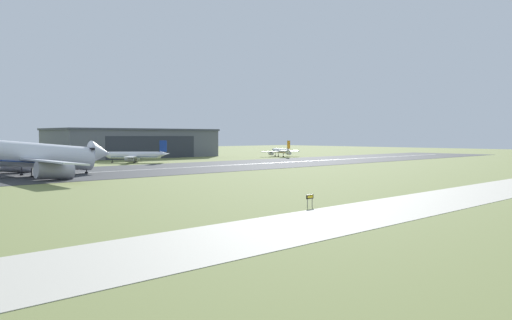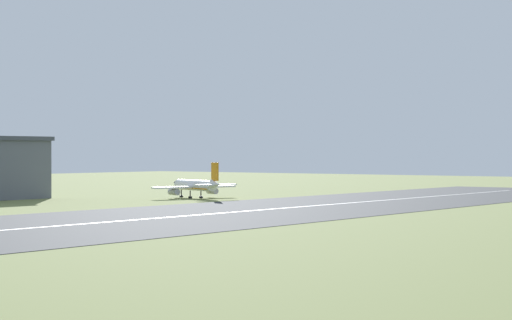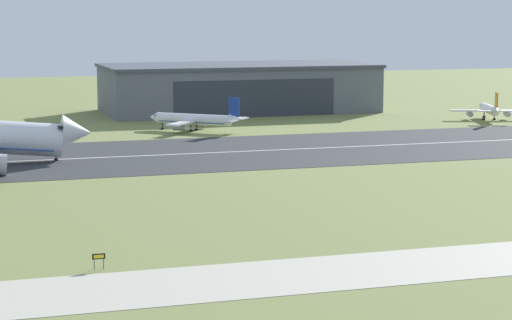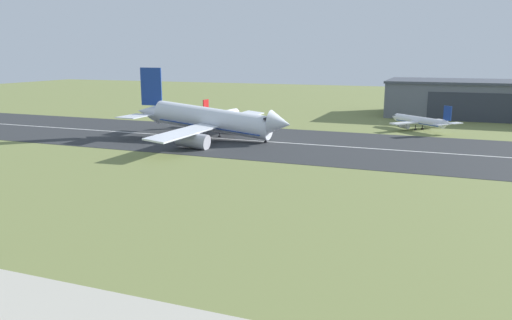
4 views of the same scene
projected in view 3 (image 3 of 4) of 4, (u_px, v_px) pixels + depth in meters
The scene contains 8 objects.
ground_plane at pixel (287, 215), 141.43m from camera, with size 629.17×629.17×0.00m, color olive.
runway_strip at pixel (184, 154), 201.29m from camera, with size 389.17×48.51×0.06m, color #2B2D30.
runway_centreline at pixel (184, 154), 201.29m from camera, with size 350.25×0.70×0.01m, color silver.
taxiway_road at pixel (379, 268), 111.76m from camera, with size 291.88×14.24×0.05m, color #B2AD9E.
hangar_building at pixel (238, 88), 286.81m from camera, with size 77.06×34.70×13.61m.
airplane_parked_west at pixel (195, 120), 239.42m from camera, with size 22.65×21.14×8.52m.
airplane_parked_east at pixel (489, 110), 264.27m from camera, with size 20.14×19.71×7.98m.
runway_sign at pixel (99, 258), 111.36m from camera, with size 1.48×0.13×1.79m.
Camera 3 is at (-45.60, -67.67, 28.58)m, focal length 70.00 mm.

